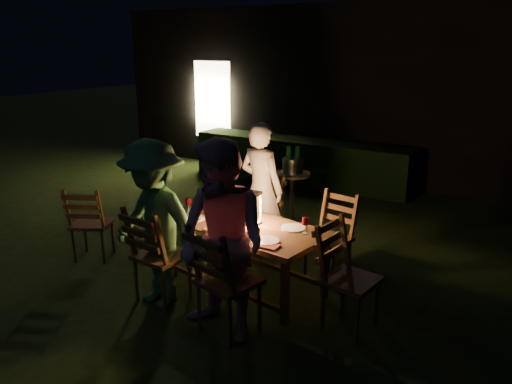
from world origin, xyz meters
The scene contains 29 objects.
garden_envelope centered at (-0.01, 6.15, 1.58)m, with size 40.00×40.00×3.20m.
dining_table centered at (0.92, -0.37, 0.63)m, with size 1.79×1.07×0.70m.
chair_near_left centered at (0.36, -1.07, 0.32)m, with size 0.51×0.54×1.06m.
chair_near_right centered at (1.25, -1.19, 0.33)m, with size 0.58×0.61×1.08m.
chair_far_left centered at (0.58, 0.46, 0.30)m, with size 0.50×0.53×0.99m.
chair_far_right centered at (1.57, 0.32, 0.29)m, with size 0.50×0.53×0.97m.
chair_end centered at (2.13, -0.54, 0.31)m, with size 0.55×0.52×1.02m.
chair_spare centered at (-1.04, -0.70, 0.29)m, with size 0.59×0.60×0.96m.
person_house_side centered at (0.59, 0.51, 0.81)m, with size 0.59×0.39×1.63m, color silver.
person_opp_right centered at (1.24, -1.24, 0.88)m, with size 0.86×0.67×1.77m, color #AF7887.
person_opp_left centered at (0.35, -1.11, 0.83)m, with size 1.07×0.62×1.66m, color #366D3B.
lantern centered at (0.97, -0.32, 0.86)m, with size 0.16×0.16×0.35m.
plate_far_left centered at (0.40, -0.07, 0.71)m, with size 0.25×0.25×0.01m, color white.
plate_near_left centered at (0.34, -0.50, 0.71)m, with size 0.25×0.25×0.01m, color white.
plate_far_right centered at (1.39, -0.21, 0.71)m, with size 0.25×0.25×0.01m, color white.
plate_near_right centered at (1.33, -0.65, 0.71)m, with size 0.25×0.25×0.01m, color white.
wineglass_a centered at (0.66, -0.05, 0.79)m, with size 0.06×0.06×0.18m, color #59070F, non-canonical shape.
wineglass_b centered at (0.19, -0.38, 0.79)m, with size 0.06×0.06×0.18m, color #59070F, non-canonical shape.
wineglass_c centered at (1.17, -0.69, 0.79)m, with size 0.06×0.06×0.18m, color #59070F, non-canonical shape.
wineglass_d centered at (1.56, -0.28, 0.79)m, with size 0.06×0.06×0.18m, color #59070F, non-canonical shape.
wineglass_e centered at (0.77, -0.65, 0.79)m, with size 0.06×0.06×0.18m, color silver, non-canonical shape.
bottle_table centered at (0.67, -0.33, 0.84)m, with size 0.07×0.07×0.28m, color #0F471E.
napkin_left centered at (0.72, -0.66, 0.71)m, with size 0.18×0.14×0.01m, color red.
napkin_right centered at (1.42, -0.74, 0.71)m, with size 0.18×0.14×0.01m, color red.
phone centered at (0.26, -0.57, 0.70)m, with size 0.14×0.07×0.01m, color black.
side_table centered at (0.34, 1.81, 0.62)m, with size 0.52×0.52×0.70m.
ice_bucket centered at (0.34, 1.81, 0.81)m, with size 0.30×0.30×0.22m, color #A5A8AD.
bottle_bucket_a centered at (0.29, 1.77, 0.86)m, with size 0.07×0.07×0.32m, color #0F471E.
bottle_bucket_b centered at (0.39, 1.85, 0.86)m, with size 0.07×0.07×0.32m, color #0F471E.
Camera 1 is at (3.53, -4.45, 2.50)m, focal length 35.00 mm.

